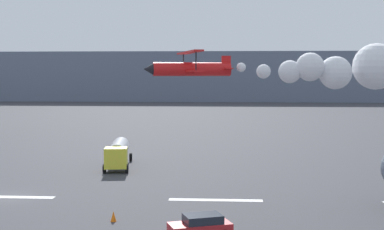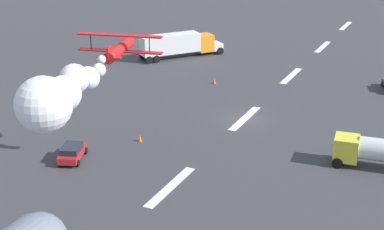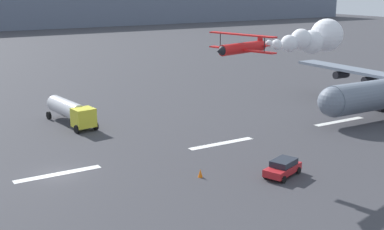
{
  "view_description": "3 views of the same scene",
  "coord_description": "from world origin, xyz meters",
  "px_view_note": "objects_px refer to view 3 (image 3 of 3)",
  "views": [
    {
      "loc": [
        19.04,
        -47.06,
        10.85
      ],
      "look_at": [
        16.34,
        -5.65,
        7.68
      ],
      "focal_mm": 52.57,
      "sensor_mm": 36.0,
      "label": 1
    },
    {
      "loc": [
        57.01,
        20.85,
        23.59
      ],
      "look_at": [
        13.14,
        -0.28,
        4.89
      ],
      "focal_mm": 54.04,
      "sensor_mm": 36.0,
      "label": 2
    },
    {
      "loc": [
        -12.03,
        -43.84,
        16.76
      ],
      "look_at": [
        14.24,
        0.0,
        3.69
      ],
      "focal_mm": 47.79,
      "sensor_mm": 36.0,
      "label": 3
    }
  ],
  "objects_px": {
    "fuel_tanker_truck": "(71,111)",
    "traffic_cone_far": "(200,173)",
    "stunt_biplane_red": "(312,38)",
    "followme_car_yellow": "(283,167)"
  },
  "relations": [
    {
      "from": "fuel_tanker_truck",
      "to": "followme_car_yellow",
      "type": "height_order",
      "value": "fuel_tanker_truck"
    },
    {
      "from": "fuel_tanker_truck",
      "to": "traffic_cone_far",
      "type": "xyz_separation_m",
      "value": [
        4.25,
        -23.35,
        -1.37
      ]
    },
    {
      "from": "fuel_tanker_truck",
      "to": "traffic_cone_far",
      "type": "height_order",
      "value": "fuel_tanker_truck"
    },
    {
      "from": "stunt_biplane_red",
      "to": "fuel_tanker_truck",
      "type": "xyz_separation_m",
      "value": [
        -21.03,
        19.02,
        -9.42
      ]
    },
    {
      "from": "stunt_biplane_red",
      "to": "followme_car_yellow",
      "type": "bearing_deg",
      "value": -142.4
    },
    {
      "from": "fuel_tanker_truck",
      "to": "traffic_cone_far",
      "type": "distance_m",
      "value": 23.77
    },
    {
      "from": "stunt_biplane_red",
      "to": "fuel_tanker_truck",
      "type": "bearing_deg",
      "value": 137.88
    },
    {
      "from": "fuel_tanker_truck",
      "to": "followme_car_yellow",
      "type": "relative_size",
      "value": 2.19
    },
    {
      "from": "fuel_tanker_truck",
      "to": "followme_car_yellow",
      "type": "distance_m",
      "value": 29.0
    },
    {
      "from": "fuel_tanker_truck",
      "to": "followme_car_yellow",
      "type": "bearing_deg",
      "value": -68.12
    }
  ]
}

